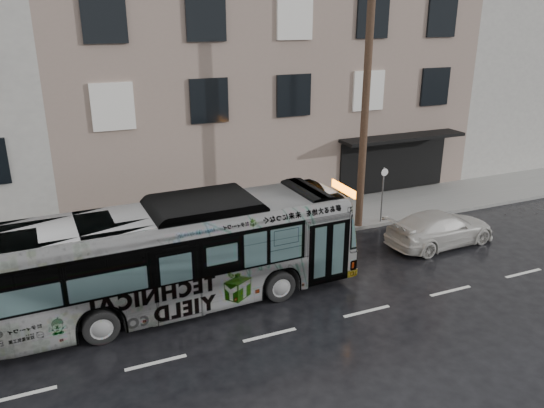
{
  "coord_description": "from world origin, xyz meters",
  "views": [
    {
      "loc": [
        -4.97,
        -14.27,
        8.49
      ],
      "look_at": [
        2.21,
        2.5,
        1.96
      ],
      "focal_mm": 35.0,
      "sensor_mm": 36.0,
      "label": 1
    }
  ],
  "objects_px": {
    "utility_pole_front": "(365,119)",
    "bus": "(169,256)",
    "sign_post": "(382,195)",
    "white_sedan": "(440,228)"
  },
  "relations": [
    {
      "from": "sign_post",
      "to": "white_sedan",
      "type": "relative_size",
      "value": 0.52
    },
    {
      "from": "utility_pole_front",
      "to": "white_sedan",
      "type": "xyz_separation_m",
      "value": [
        2.05,
        -2.62,
        -3.99
      ]
    },
    {
      "from": "sign_post",
      "to": "bus",
      "type": "height_order",
      "value": "bus"
    },
    {
      "from": "white_sedan",
      "to": "bus",
      "type": "bearing_deg",
      "value": 88.33
    },
    {
      "from": "sign_post",
      "to": "white_sedan",
      "type": "xyz_separation_m",
      "value": [
        0.95,
        -2.62,
        -0.69
      ]
    },
    {
      "from": "utility_pole_front",
      "to": "bus",
      "type": "bearing_deg",
      "value": -160.6
    },
    {
      "from": "utility_pole_front",
      "to": "sign_post",
      "type": "bearing_deg",
      "value": 0.0
    },
    {
      "from": "bus",
      "to": "sign_post",
      "type": "bearing_deg",
      "value": -74.57
    },
    {
      "from": "sign_post",
      "to": "white_sedan",
      "type": "distance_m",
      "value": 2.87
    },
    {
      "from": "sign_post",
      "to": "bus",
      "type": "xyz_separation_m",
      "value": [
        -9.72,
        -3.04,
        0.29
      ]
    }
  ]
}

